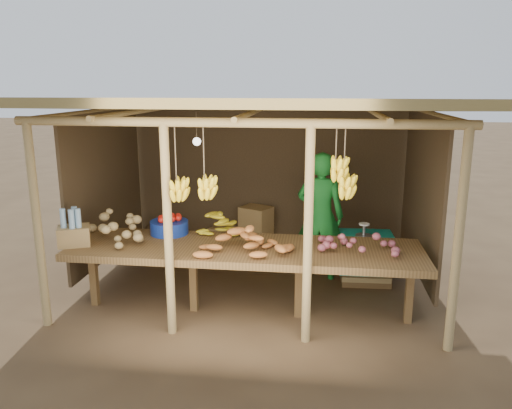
# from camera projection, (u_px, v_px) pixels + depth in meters

# --- Properties ---
(ground) EXTENTS (60.00, 60.00, 0.00)m
(ground) POSITION_uv_depth(u_px,v_px,m) (256.00, 281.00, 6.63)
(ground) COLOR brown
(ground) RESTS_ON ground
(stall_structure) EXTENTS (4.70, 3.50, 2.43)m
(stall_structure) POSITION_uv_depth(u_px,v_px,m) (258.00, 137.00, 6.17)
(stall_structure) COLOR tan
(stall_structure) RESTS_ON ground
(counter) EXTENTS (3.90, 1.05, 0.80)m
(counter) POSITION_uv_depth(u_px,v_px,m) (245.00, 252.00, 5.54)
(counter) COLOR brown
(counter) RESTS_ON ground
(potato_heap) EXTENTS (1.13, 0.83, 0.37)m
(potato_heap) POSITION_uv_depth(u_px,v_px,m) (110.00, 226.00, 5.66)
(potato_heap) COLOR #A58A55
(potato_heap) RESTS_ON counter
(sweet_potato_heap) EXTENTS (1.05, 0.81, 0.36)m
(sweet_potato_heap) POSITION_uv_depth(u_px,v_px,m) (246.00, 236.00, 5.29)
(sweet_potato_heap) COLOR #BE6F31
(sweet_potato_heap) RESTS_ON counter
(onion_heap) EXTENTS (0.92, 0.67, 0.36)m
(onion_heap) POSITION_uv_depth(u_px,v_px,m) (358.00, 236.00, 5.31)
(onion_heap) COLOR #A24E59
(onion_heap) RESTS_ON counter
(banana_pile) EXTENTS (0.65, 0.54, 0.35)m
(banana_pile) POSITION_uv_depth(u_px,v_px,m) (218.00, 219.00, 5.97)
(banana_pile) COLOR yellow
(banana_pile) RESTS_ON counter
(tomato_basin) EXTENTS (0.45, 0.45, 0.24)m
(tomato_basin) POSITION_uv_depth(u_px,v_px,m) (169.00, 226.00, 5.97)
(tomato_basin) COLOR navy
(tomato_basin) RESTS_ON counter
(bottle_box) EXTENTS (0.42, 0.38, 0.43)m
(bottle_box) POSITION_uv_depth(u_px,v_px,m) (74.00, 231.00, 5.53)
(bottle_box) COLOR #9B7945
(bottle_box) RESTS_ON counter
(vendor) EXTENTS (0.67, 0.49, 1.70)m
(vendor) POSITION_uv_depth(u_px,v_px,m) (320.00, 216.00, 6.61)
(vendor) COLOR #1B7A29
(vendor) RESTS_ON ground
(tarp_crate) EXTENTS (0.72, 0.62, 0.83)m
(tarp_crate) POSITION_uv_depth(u_px,v_px,m) (365.00, 257.00, 6.56)
(tarp_crate) COLOR brown
(tarp_crate) RESTS_ON ground
(carton_stack) EXTENTS (1.02, 0.50, 0.70)m
(carton_stack) POSITION_uv_depth(u_px,v_px,m) (246.00, 232.00, 7.75)
(carton_stack) COLOR #9B7945
(carton_stack) RESTS_ON ground
(burlap_sacks) EXTENTS (0.81, 0.42, 0.57)m
(burlap_sacks) POSITION_uv_depth(u_px,v_px,m) (167.00, 238.00, 7.65)
(burlap_sacks) COLOR #4B3922
(burlap_sacks) RESTS_ON ground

